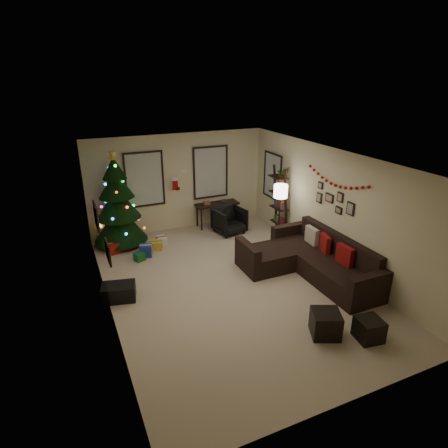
{
  "coord_description": "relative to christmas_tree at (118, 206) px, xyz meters",
  "views": [
    {
      "loc": [
        -3.02,
        -6.42,
        4.25
      ],
      "look_at": [
        0.1,
        0.6,
        1.15
      ],
      "focal_mm": 30.61,
      "sensor_mm": 36.0,
      "label": 1
    }
  ],
  "objects": [
    {
      "name": "window_back_left",
      "position": [
        0.82,
        0.45,
        0.51
      ],
      "size": [
        1.05,
        0.06,
        1.5
      ],
      "color": "#728CB2",
      "rests_on": "wall_back"
    },
    {
      "name": "ottoman_far",
      "position": [
        3.14,
        -5.59,
        -0.85
      ],
      "size": [
        0.46,
        0.46,
        0.39
      ],
      "primitive_type": "cube",
      "rotation": [
        0.0,
        0.0,
        -0.15
      ],
      "color": "black",
      "rests_on": "floor"
    },
    {
      "name": "floor_lamp",
      "position": [
        3.72,
        -1.72,
        0.32
      ],
      "size": [
        0.34,
        0.34,
        1.63
      ],
      "rotation": [
        0.0,
        0.0,
        0.31
      ],
      "color": "black",
      "rests_on": "floor"
    },
    {
      "name": "desk_chair",
      "position": [
        2.91,
        -0.45,
        -0.68
      ],
      "size": [
        0.81,
        0.77,
        0.72
      ],
      "primitive_type": "imported",
      "rotation": [
        0.0,
        0.0,
        0.18
      ],
      "color": "black",
      "rests_on": "floor"
    },
    {
      "name": "wall_right",
      "position": [
        4.27,
        -3.02,
        0.31
      ],
      "size": [
        0.0,
        7.0,
        7.0
      ],
      "primitive_type": "plane",
      "rotation": [
        1.57,
        0.0,
        -1.57
      ],
      "color": "beige",
      "rests_on": "floor"
    },
    {
      "name": "art_map",
      "position": [
        -0.71,
        -2.11,
        0.58
      ],
      "size": [
        0.04,
        0.6,
        0.5
      ],
      "color": "black",
      "rests_on": "wall_left"
    },
    {
      "name": "wall_back",
      "position": [
        1.77,
        0.48,
        0.31
      ],
      "size": [
        5.0,
        0.0,
        5.0
      ],
      "primitive_type": "plane",
      "rotation": [
        1.57,
        0.0,
        0.0
      ],
      "color": "beige",
      "rests_on": "floor"
    },
    {
      "name": "sofa",
      "position": [
        3.59,
        -3.28,
        -0.75
      ],
      "size": [
        2.04,
        2.95,
        0.91
      ],
      "color": "black",
      "rests_on": "floor"
    },
    {
      "name": "art_abstract",
      "position": [
        -0.71,
        -3.56,
        0.46
      ],
      "size": [
        0.04,
        0.45,
        0.35
      ],
      "color": "black",
      "rests_on": "wall_left"
    },
    {
      "name": "potted_plant",
      "position": [
        4.07,
        -1.22,
        0.77
      ],
      "size": [
        0.54,
        0.5,
        0.49
      ],
      "primitive_type": "imported",
      "rotation": [
        0.0,
        0.0,
        0.3
      ],
      "color": "#4C4C4C",
      "rests_on": "bookshelf"
    },
    {
      "name": "pillow_cream",
      "position": [
        3.98,
        -2.77,
        -0.41
      ],
      "size": [
        0.13,
        0.42,
        0.42
      ],
      "primitive_type": "cube",
      "rotation": [
        0.0,
        0.0,
        -0.04
      ],
      "color": "beige",
      "rests_on": "sofa"
    },
    {
      "name": "garland",
      "position": [
        4.22,
        -3.11,
        1.0
      ],
      "size": [
        0.08,
        1.9,
        0.3
      ],
      "primitive_type": null,
      "color": "#A5140C",
      "rests_on": "wall_right"
    },
    {
      "name": "pillow_red_b",
      "position": [
        3.98,
        -3.26,
        -0.4
      ],
      "size": [
        0.22,
        0.42,
        0.4
      ],
      "primitive_type": "cube",
      "rotation": [
        0.0,
        0.0,
        -0.29
      ],
      "color": "maroon",
      "rests_on": "sofa"
    },
    {
      "name": "desk",
      "position": [
        2.81,
        0.2,
        -0.44
      ],
      "size": [
        1.26,
        0.45,
        0.68
      ],
      "color": "black",
      "rests_on": "floor"
    },
    {
      "name": "bookshelf",
      "position": [
        4.07,
        -1.17,
        -0.11
      ],
      "size": [
        0.3,
        0.57,
        1.94
      ],
      "color": "black",
      "rests_on": "floor"
    },
    {
      "name": "ceiling",
      "position": [
        1.77,
        -3.02,
        1.66
      ],
      "size": [
        7.0,
        7.0,
        0.0
      ],
      "primitive_type": "plane",
      "rotation": [
        3.14,
        0.0,
        0.0
      ],
      "color": "white",
      "rests_on": "floor"
    },
    {
      "name": "wall_left",
      "position": [
        -0.73,
        -3.02,
        0.31
      ],
      "size": [
        0.0,
        7.0,
        7.0
      ],
      "primitive_type": "plane",
      "rotation": [
        1.57,
        0.0,
        1.57
      ],
      "color": "beige",
      "rests_on": "floor"
    },
    {
      "name": "stocking_right",
      "position": [
        1.96,
        0.51,
        0.47
      ],
      "size": [
        0.2,
        0.05,
        0.36
      ],
      "color": "#990F0C",
      "rests_on": "wall_back"
    },
    {
      "name": "christmas_tree",
      "position": [
        0.0,
        0.0,
        0.0
      ],
      "size": [
        1.36,
        1.36,
        2.52
      ],
      "rotation": [
        0.0,
        0.0,
        -0.31
      ],
      "color": "black",
      "rests_on": "floor"
    },
    {
      "name": "floor",
      "position": [
        1.77,
        -3.02,
        -1.04
      ],
      "size": [
        7.0,
        7.0,
        0.0
      ],
      "primitive_type": "plane",
      "color": "#C1AD92",
      "rests_on": "ground"
    },
    {
      "name": "ottoman_near",
      "position": [
        2.53,
        -5.2,
        -0.82
      ],
      "size": [
        0.62,
        0.62,
        0.45
      ],
      "primitive_type": "cube",
      "rotation": [
        0.0,
        0.0,
        -0.43
      ],
      "color": "black",
      "rests_on": "floor"
    },
    {
      "name": "wall_front",
      "position": [
        1.77,
        -6.52,
        0.31
      ],
      "size": [
        5.0,
        0.0,
        5.0
      ],
      "primitive_type": "plane",
      "rotation": [
        -1.57,
        0.0,
        0.0
      ],
      "color": "beige",
      "rests_on": "floor"
    },
    {
      "name": "window_right_wall",
      "position": [
        4.24,
        -0.47,
        0.46
      ],
      "size": [
        0.06,
        0.9,
        1.3
      ],
      "color": "#728CB2",
      "rests_on": "wall_right"
    },
    {
      "name": "gallery",
      "position": [
        4.25,
        -3.09,
        0.53
      ],
      "size": [
        0.03,
        1.25,
        0.54
      ],
      "color": "black",
      "rests_on": "wall_right"
    },
    {
      "name": "presents",
      "position": [
        0.4,
        -0.7,
        -0.92
      ],
      "size": [
        1.5,
        1.01,
        0.3
      ],
      "rotation": [
        0.0,
        0.0,
        0.09
      ],
      "color": "silver",
      "rests_on": "floor"
    },
    {
      "name": "storage_bin",
      "position": [
        -0.52,
        -2.64,
        -0.88
      ],
      "size": [
        0.73,
        0.57,
        0.32
      ],
      "primitive_type": "cube",
      "rotation": [
        0.0,
        0.0,
        -0.24
      ],
      "color": "black",
      "rests_on": "floor"
    },
    {
      "name": "pillow_red_a",
      "position": [
        3.98,
        -3.92,
        -0.4
      ],
      "size": [
        0.13,
        0.44,
        0.43
      ],
      "primitive_type": "cube",
      "rotation": [
        0.0,
        0.0,
        0.02
      ],
      "color": "maroon",
      "rests_on": "sofa"
    },
    {
      "name": "window_back_right",
      "position": [
        2.72,
        0.45,
        0.51
      ],
      "size": [
        1.05,
        0.06,
        1.5
      ],
      "color": "#728CB2",
      "rests_on": "wall_back"
    },
    {
      "name": "stocking_left",
      "position": [
        1.63,
        0.3,
        0.33
      ],
      "size": [
        0.2,
        0.05,
        0.36
      ],
      "color": "#990F0C",
      "rests_on": "wall_back"
    }
  ]
}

